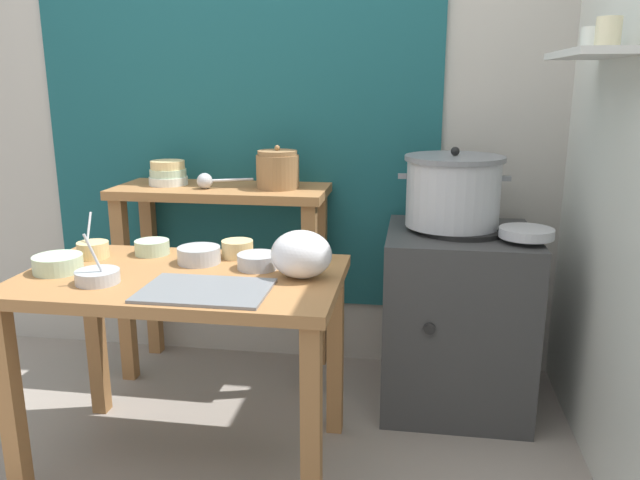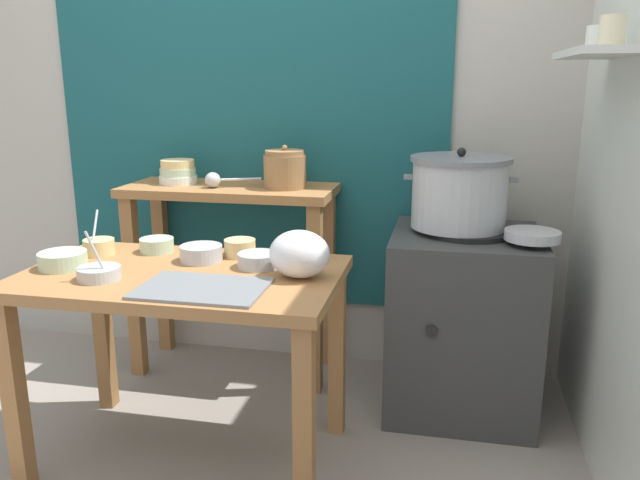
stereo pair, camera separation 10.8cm
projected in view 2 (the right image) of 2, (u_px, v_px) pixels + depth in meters
ground_plane at (206, 473)px, 2.23m from camera, size 9.00×9.00×0.00m
wall_back at (298, 94)px, 2.94m from camera, size 4.40×0.12×2.60m
prep_table at (183, 302)px, 2.19m from camera, size 1.10×0.66×0.72m
back_shelf_table at (231, 233)px, 2.89m from camera, size 0.96×0.40×0.90m
stove_block at (462, 320)px, 2.63m from camera, size 0.60×0.61×0.78m
steamer_pot at (459, 192)px, 2.52m from camera, size 0.45×0.40×0.33m
clay_pot at (285, 169)px, 2.76m from camera, size 0.19×0.19×0.19m
bowl_stack_enamel at (178, 172)px, 2.89m from camera, size 0.18×0.18×0.11m
ladle at (215, 180)px, 2.78m from camera, size 0.24×0.12×0.07m
serving_tray at (202, 288)px, 1.97m from camera, size 0.40×0.28×0.01m
plastic_bag at (299, 254)px, 2.08m from camera, size 0.21×0.17×0.16m
wide_pan at (532, 235)px, 2.35m from camera, size 0.21×0.21×0.04m
prep_bowl_0 at (99, 272)px, 2.07m from camera, size 0.14×0.14×0.17m
prep_bowl_1 at (63, 259)px, 2.20m from camera, size 0.17×0.17×0.06m
prep_bowl_2 at (305, 250)px, 2.30m from camera, size 0.15×0.15×0.07m
prep_bowl_3 at (201, 253)px, 2.28m from camera, size 0.16×0.16×0.06m
prep_bowl_4 at (99, 246)px, 2.37m from camera, size 0.12×0.12×0.17m
prep_bowl_5 at (157, 244)px, 2.41m from camera, size 0.13×0.13×0.05m
prep_bowl_6 at (240, 247)px, 2.35m from camera, size 0.12×0.12×0.06m
prep_bowl_7 at (258, 260)px, 2.21m from camera, size 0.15×0.15×0.05m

